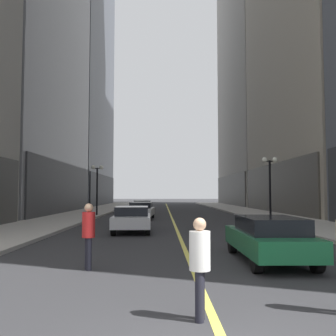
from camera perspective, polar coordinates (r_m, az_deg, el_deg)
The scene contains 14 objects.
ground_plane at distance 39.53m, azimuth 0.28°, elevation -6.63°, with size 200.00×200.00×0.00m, color #2D2D30.
sidewalk_left at distance 40.21m, azimuth -11.63°, elevation -6.40°, with size 4.50×78.00×0.15m, color #ADA8A0.
sidewalk_right at distance 40.55m, azimuth 12.09°, elevation -6.37°, with size 4.50×78.00×0.15m, color #ADA8A0.
lane_centre_stripe at distance 39.53m, azimuth 0.28°, elevation -6.63°, with size 0.16×70.00×0.01m, color #E5D64C.
building_left_far at distance 70.07m, azimuth -14.36°, elevation 15.12°, with size 12.34×26.00×49.17m.
building_right_far at distance 70.91m, azimuth 14.98°, elevation 15.18°, with size 14.99×26.00×49.79m.
car_green at distance 11.95m, azimuth 14.58°, elevation -9.79°, with size 1.79×4.74×1.32m.
car_silver at distance 20.34m, azimuth -5.33°, elevation -7.34°, with size 2.06×4.41×1.32m.
car_white at distance 30.41m, azimuth -3.95°, elevation -6.14°, with size 2.02×4.45×1.32m.
car_yellow at distance 38.02m, azimuth -3.73°, elevation -5.66°, with size 1.85×4.69×1.32m.
pedestrian_in_red_jacket at distance 10.60m, azimuth -11.57°, elevation -9.01°, with size 0.45×0.45×1.74m.
pedestrian_in_white_shirt at distance 6.38m, azimuth 4.68°, elevation -13.37°, with size 0.40×0.40×1.62m.
street_lamp_left_far at distance 34.05m, azimuth -10.34°, elevation -1.56°, with size 1.06×0.36×4.43m.
street_lamp_right_mid at distance 26.87m, azimuth 14.69°, elevation -0.94°, with size 1.06×0.36×4.43m.
Camera 1 is at (-0.83, -4.47, 2.01)m, focal length 41.59 mm.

